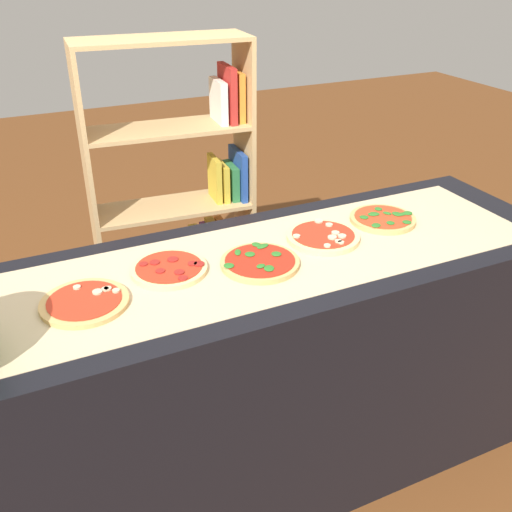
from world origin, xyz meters
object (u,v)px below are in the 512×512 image
pizza_spinach_4 (383,219)px  pizza_pepperoni_1 (169,269)px  pizza_spinach_2 (260,262)px  pizza_mushroom_3 (323,237)px  bookshelf (193,221)px  pizza_mushroom_0 (85,302)px

pizza_spinach_4 → pizza_pepperoni_1: bearing=-178.5°
pizza_spinach_2 → pizza_mushroom_3: (0.28, 0.07, 0.00)m
pizza_spinach_2 → pizza_spinach_4: bearing=10.6°
pizza_mushroom_3 → pizza_pepperoni_1: bearing=178.7°
pizza_spinach_2 → pizza_mushroom_3: size_ratio=1.00×
pizza_spinach_2 → pizza_mushroom_3: pizza_mushroom_3 is taller
pizza_spinach_2 → bookshelf: (0.10, 0.97, -0.29)m
pizza_spinach_2 → pizza_mushroom_3: 0.29m
pizza_mushroom_3 → pizza_spinach_4: 0.28m
pizza_spinach_2 → pizza_pepperoni_1: bearing=163.4°
pizza_spinach_2 → pizza_mushroom_3: bearing=14.1°
pizza_mushroom_0 → pizza_pepperoni_1: (0.28, 0.08, 0.00)m
pizza_pepperoni_1 → bookshelf: bearing=66.8°
pizza_pepperoni_1 → bookshelf: size_ratio=0.16×
pizza_mushroom_0 → pizza_spinach_4: 1.12m
pizza_pepperoni_1 → pizza_spinach_2: (0.28, -0.08, 0.00)m
pizza_pepperoni_1 → pizza_spinach_2: same height
pizza_mushroom_3 → bookshelf: 0.96m
pizza_mushroom_3 → bookshelf: bearing=101.1°
pizza_mushroom_0 → pizza_spinach_4: (1.12, 0.10, 0.00)m
pizza_mushroom_0 → bookshelf: 1.21m
pizza_spinach_4 → pizza_mushroom_0: bearing=-174.8°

